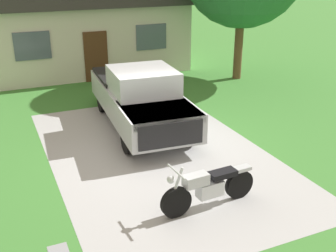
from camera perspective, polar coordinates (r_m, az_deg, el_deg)
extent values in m
plane|color=#3C7930|center=(11.01, -1.44, -3.92)|extent=(80.00, 80.00, 0.00)
cube|color=#A2A2A2|center=(11.00, -1.44, -3.90)|extent=(5.49, 8.81, 0.01)
cylinder|color=black|center=(8.32, 1.13, -10.56)|extent=(0.67, 0.16, 0.66)
cylinder|color=black|center=(9.06, 9.85, -7.97)|extent=(0.67, 0.16, 0.66)
cube|color=silver|center=(8.63, 5.86, -8.68)|extent=(0.58, 0.30, 0.32)
cube|color=#B7BABF|center=(8.31, 3.90, -7.50)|extent=(0.54, 0.29, 0.24)
cube|color=black|center=(8.64, 7.61, -6.59)|extent=(0.62, 0.32, 0.12)
cube|color=#B7BABF|center=(8.88, 10.00, -5.90)|extent=(0.49, 0.23, 0.08)
cylinder|color=silver|center=(8.13, 1.15, -8.36)|extent=(0.33, 0.08, 0.77)
cylinder|color=silver|center=(7.97, 1.17, -6.37)|extent=(0.08, 0.70, 0.04)
sphere|color=silver|center=(7.99, 0.40, -7.45)|extent=(0.16, 0.16, 0.16)
cylinder|color=black|center=(11.44, 2.54, -0.59)|extent=(0.36, 0.86, 0.84)
cylinder|color=black|center=(10.97, -5.43, -1.69)|extent=(0.36, 0.86, 0.84)
cylinder|color=black|center=(14.54, -2.65, 4.39)|extent=(0.36, 0.86, 0.84)
cylinder|color=black|center=(14.17, -9.01, 3.67)|extent=(0.36, 0.86, 0.84)
cube|color=#B7BABF|center=(12.65, -3.95, 3.47)|extent=(2.41, 5.73, 0.80)
cube|color=#B7BABF|center=(10.88, -1.31, 2.06)|extent=(2.04, 2.04, 0.20)
cube|color=#B7BABF|center=(12.06, -3.52, 6.28)|extent=(1.94, 2.03, 0.70)
cube|color=#3F4C56|center=(11.36, -2.36, 4.77)|extent=(1.71, 0.29, 0.60)
cube|color=black|center=(14.01, -5.73, 6.32)|extent=(2.07, 2.53, 0.50)
cube|color=black|center=(10.17, 0.36, -1.20)|extent=(1.70, 0.23, 0.64)
cylinder|color=brown|center=(18.15, 9.78, 11.06)|extent=(0.36, 0.36, 2.94)
cube|color=beige|center=(20.15, -11.90, 12.07)|extent=(9.00, 5.00, 3.00)
cube|color=#4C2D19|center=(17.81, -9.96, 9.47)|extent=(1.00, 0.08, 2.10)
cube|color=#4C5966|center=(17.27, -18.34, 10.52)|extent=(1.40, 0.06, 1.10)
cube|color=#4C5966|center=(18.45, -2.33, 12.26)|extent=(1.40, 0.06, 1.10)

